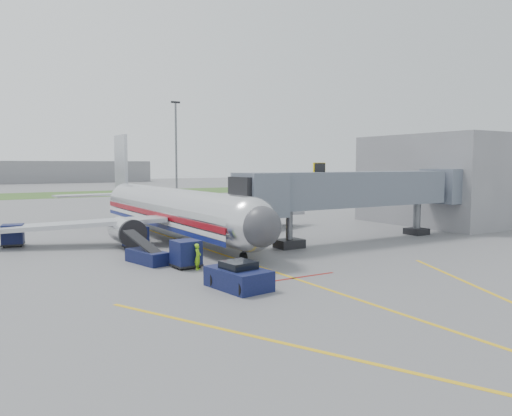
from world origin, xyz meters
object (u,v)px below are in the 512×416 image
ramp_worker (198,257)px  belt_loader (147,256)px  pushback_tug (238,277)px  airliner (172,209)px

ramp_worker → belt_loader: bearing=68.7°
pushback_tug → belt_loader: belt_loader is taller
pushback_tug → ramp_worker: 5.59m
belt_loader → ramp_worker: bearing=-60.7°
pushback_tug → belt_loader: (-1.95, 9.32, -0.11)m
airliner → belt_loader: bearing=-119.9°
pushback_tug → ramp_worker: ramp_worker is taller
airliner → ramp_worker: 14.72m
pushback_tug → airliner: bearing=78.5°
airliner → pushback_tug: 20.17m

